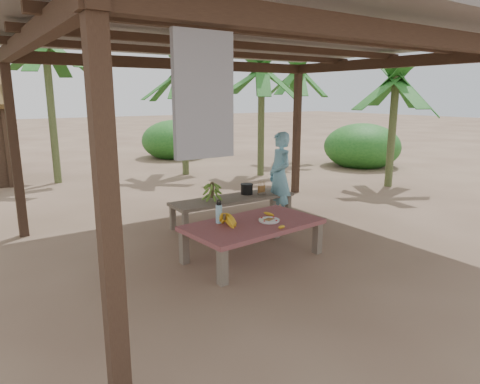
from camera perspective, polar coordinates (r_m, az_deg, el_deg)
ground at (r=6.43m, az=1.93°, el=-6.83°), size 80.00×80.00×0.00m
pavilion at (r=6.07m, az=2.12°, el=18.66°), size 6.60×5.60×2.95m
work_table at (r=5.72m, az=1.74°, el=-4.72°), size 1.88×1.15×0.50m
bench at (r=7.31m, az=-0.89°, el=-1.16°), size 2.20×0.62×0.45m
ripe_banana_bunch at (r=5.51m, az=-2.08°, el=-3.72°), size 0.32×0.29×0.18m
plate at (r=5.75m, az=3.89°, el=-3.80°), size 0.28×0.28×0.04m
loose_banana_front at (r=5.47m, az=5.56°, el=-4.65°), size 0.15×0.10×0.04m
loose_banana_side at (r=6.04m, az=3.87°, el=-2.93°), size 0.13×0.16×0.04m
water_flask at (r=5.66m, az=-2.83°, el=-2.83°), size 0.09×0.09×0.32m
green_banana_stalk at (r=7.05m, az=-3.73°, el=0.12°), size 0.29×0.29×0.33m
cooking_pot at (r=7.53m, az=0.91°, el=0.37°), size 0.21×0.21×0.18m
skewer_rack at (r=7.54m, az=2.89°, el=0.62°), size 0.18×0.08×0.24m
woman at (r=7.56m, az=5.33°, el=2.17°), size 0.47×0.63×1.54m
banana_plant_ne at (r=11.65m, az=2.89°, el=14.88°), size 1.80×1.80×3.08m
banana_plant_n at (r=11.88m, az=-7.58°, el=14.57°), size 1.80×1.80×3.04m
banana_plant_nw at (r=11.57m, az=-24.47°, el=16.62°), size 1.80×1.80×3.66m
banana_plant_e at (r=10.79m, az=20.02°, el=12.83°), size 1.80×1.80×2.79m
banana_plant_far at (r=14.21m, az=7.72°, el=14.67°), size 1.80×1.80×3.14m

